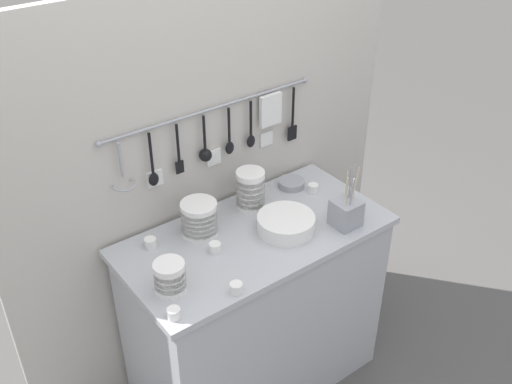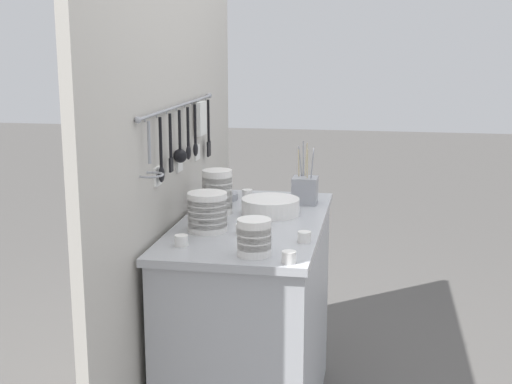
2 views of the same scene
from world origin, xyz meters
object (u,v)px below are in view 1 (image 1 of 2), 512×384
Objects in this scene: bowl_stack_short_front at (199,219)px; cutlery_caddy at (346,212)px; steel_mixing_bowl at (292,183)px; cup_back_right at (174,313)px; bowl_stack_back_corner at (250,190)px; cup_mid_row at (313,188)px; cup_back_left at (215,247)px; plate_stack at (286,223)px; cup_front_left at (236,288)px; bowl_stack_wide_centre at (170,277)px; cup_edge_far at (150,243)px.

cutlery_caddy is at bearing -31.04° from bowl_stack_short_front.
steel_mixing_bowl is (0.55, 0.05, -0.06)m from bowl_stack_short_front.
cup_back_right is at bearing -133.15° from bowl_stack_short_front.
bowl_stack_back_corner is 0.43m from cutlery_caddy.
cup_mid_row is at bearing -4.29° from bowl_stack_short_front.
bowl_stack_back_corner reaches higher than cup_back_right.
cup_back_left is 0.62m from cup_mid_row.
bowl_stack_back_corner is 0.24m from plate_stack.
bowl_stack_wide_centre is at bearing 141.00° from cup_front_left.
cup_back_left is at bearing 34.94° from cup_back_right.
steel_mixing_bowl is (0.82, 0.29, -0.05)m from bowl_stack_wide_centre.
plate_stack reaches higher than steel_mixing_bowl.
cup_edge_far is at bearing 177.82° from bowl_stack_back_corner.
cup_back_right is (-0.06, -0.13, -0.04)m from bowl_stack_wide_centre.
cup_mid_row is (0.87, 0.19, -0.04)m from bowl_stack_wide_centre.
plate_stack is 0.57m from cup_edge_far.
plate_stack reaches higher than cup_edge_far.
cup_back_left is at bearing 168.99° from plate_stack.
bowl_stack_wide_centre is at bearing 173.81° from cutlery_caddy.
cup_edge_far is at bearing 154.58° from plate_stack.
cup_mid_row is (0.05, -0.10, 0.00)m from steel_mixing_bowl.
cup_back_left and cup_edge_far have the same top height.
cup_edge_far and cup_mid_row have the same top height.
plate_stack is at bearing -133.73° from steel_mixing_bowl.
cup_mid_row is (0.29, 0.16, -0.01)m from plate_stack.
bowl_stack_short_front reaches higher than cup_front_left.
bowl_stack_wide_centre is 2.62× the size of cup_back_left.
cup_front_left is at bearing -132.00° from bowl_stack_back_corner.
cutlery_caddy reaches higher than bowl_stack_back_corner.
cup_back_right is (-0.65, -0.16, -0.01)m from plate_stack.
cup_mid_row is 1.00× the size of cup_back_right.
bowl_stack_back_corner is 0.74m from cup_back_right.
cup_front_left is (0.19, -0.15, -0.04)m from bowl_stack_wide_centre.
bowl_stack_short_front is at bearing 175.71° from cup_mid_row.
plate_stack is 0.67m from cup_back_right.
bowl_stack_short_front is at bearing -12.05° from cup_edge_far.
cup_mid_row is at bearing -6.35° from cup_edge_far.
steel_mixing_bowl is 0.98m from cup_back_right.
bowl_stack_back_corner reaches higher than bowl_stack_wide_centre.
cup_edge_far is at bearing 167.95° from bowl_stack_short_front.
cup_front_left is at bearing -102.74° from bowl_stack_short_front.
plate_stack is 5.01× the size of cup_front_left.
plate_stack is (0.58, 0.03, -0.03)m from bowl_stack_wide_centre.
cup_back_left is at bearing -43.25° from cup_edge_far.
cutlery_caddy reaches higher than cup_mid_row.
bowl_stack_back_corner is 3.83× the size of cup_front_left.
steel_mixing_bowl is at bearing 116.34° from cup_mid_row.
bowl_stack_back_corner is 0.62m from bowl_stack_wide_centre.
cup_back_left is 0.39m from cup_back_right.
bowl_stack_back_corner is at bearing 125.68° from cutlery_caddy.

